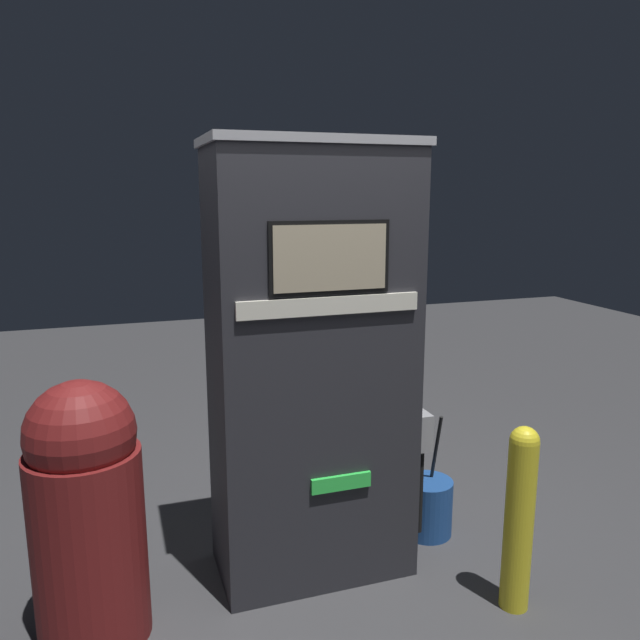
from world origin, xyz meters
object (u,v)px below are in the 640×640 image
(squeegee_bucket, at_px, (427,506))
(safety_bollard, at_px, (519,514))
(trash_bin, at_px, (87,511))
(gas_pump, at_px, (312,366))

(squeegee_bucket, bearing_deg, safety_bollard, -83.56)
(safety_bollard, bearing_deg, squeegee_bucket, 96.44)
(safety_bollard, height_order, trash_bin, trash_bin)
(gas_pump, xyz_separation_m, squeegee_bucket, (0.72, 0.09, -0.93))
(trash_bin, distance_m, squeegee_bucket, 1.88)
(trash_bin, height_order, squeegee_bucket, trash_bin)
(trash_bin, relative_size, squeegee_bucket, 1.64)
(safety_bollard, bearing_deg, trash_bin, 167.12)
(gas_pump, relative_size, squeegee_bucket, 3.03)
(gas_pump, xyz_separation_m, trash_bin, (-1.08, -0.20, -0.49))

